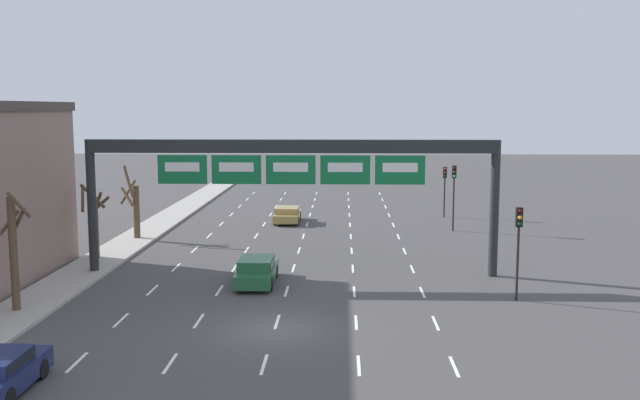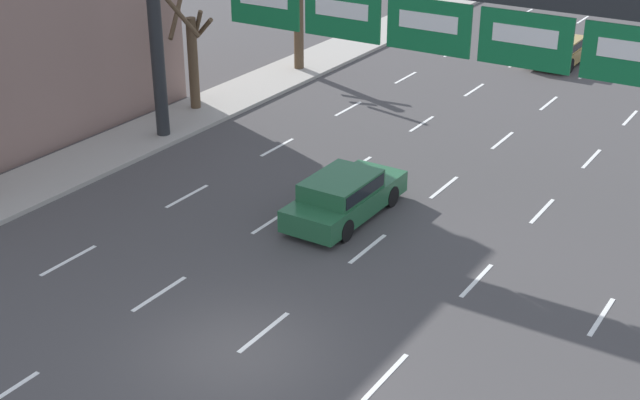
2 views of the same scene
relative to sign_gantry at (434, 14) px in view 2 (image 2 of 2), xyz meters
name	(u,v)px [view 2 (image 2 of 2)]	position (x,y,z in m)	size (l,w,h in m)	color
ground_plane	(239,353)	(0.00, -9.50, -5.95)	(220.00, 220.00, 0.00)	#474444
lane_dashes	(475,162)	(0.00, 4.00, -5.94)	(13.32, 67.00, 0.01)	white
sign_gantry	(434,14)	(0.00, 0.00, 0.00)	(21.88, 0.70, 7.23)	#232628
car_green	(344,195)	(-1.62, -2.13, -5.20)	(1.84, 4.58, 1.39)	#235B38
car_gold	(560,49)	(-1.58, 17.41, -5.28)	(1.95, 4.29, 1.24)	#A88947
tree_bare_closest	(192,53)	(-11.65, 3.01, -3.55)	(1.72, 1.73, 4.49)	brown
tree_bare_furthest	(296,21)	(-11.31, 9.77, -3.64)	(1.27, 2.07, 4.91)	brown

